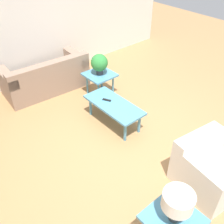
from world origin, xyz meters
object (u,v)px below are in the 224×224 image
(table_lamp, at_px, (178,202))
(side_table_lamp, at_px, (173,221))
(armchair, at_px, (209,169))
(sofa, at_px, (46,78))
(side_table_plant, at_px, (100,77))
(coffee_table, at_px, (114,106))
(potted_plant, at_px, (99,63))

(table_lamp, bearing_deg, side_table_lamp, 180.00)
(armchair, height_order, table_lamp, table_lamp)
(table_lamp, bearing_deg, sofa, -8.91)
(sofa, xyz_separation_m, side_table_plant, (-0.89, -0.79, 0.12))
(coffee_table, height_order, table_lamp, table_lamp)
(side_table_lamp, distance_m, potted_plant, 3.39)
(coffee_table, height_order, side_table_plant, side_table_plant)
(sofa, relative_size, potted_plant, 4.23)
(side_table_plant, height_order, potted_plant, potted_plant)
(sofa, bearing_deg, coffee_table, 104.95)
(side_table_lamp, xyz_separation_m, potted_plant, (3.07, -1.41, 0.31))
(armchair, bearing_deg, side_table_lamp, -160.96)
(sofa, xyz_separation_m, table_lamp, (-3.96, 0.62, 0.48))
(potted_plant, bearing_deg, table_lamp, 155.36)
(armchair, bearing_deg, sofa, 105.26)
(armchair, distance_m, coffee_table, 1.92)
(sofa, distance_m, armchair, 3.78)
(armchair, distance_m, side_table_plant, 2.88)
(table_lamp, bearing_deg, armchair, -79.18)
(potted_plant, height_order, table_lamp, potted_plant)
(coffee_table, relative_size, side_table_plant, 2.01)
(armchair, xyz_separation_m, potted_plant, (2.86, -0.32, 0.44))
(coffee_table, distance_m, table_lamp, 2.37)
(coffee_table, xyz_separation_m, table_lamp, (-2.12, 0.97, 0.40))
(side_table_plant, relative_size, table_lamp, 1.39)
(sofa, distance_m, coffee_table, 1.87)
(side_table_plant, relative_size, side_table_lamp, 1.00)
(table_lamp, bearing_deg, potted_plant, -24.64)
(sofa, bearing_deg, side_table_plant, 135.60)
(armchair, height_order, side_table_lamp, armchair)
(sofa, distance_m, table_lamp, 4.03)
(armchair, relative_size, side_table_lamp, 1.65)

